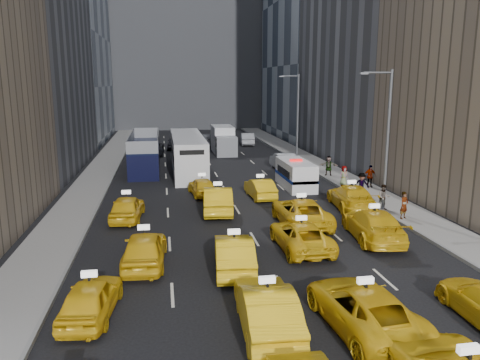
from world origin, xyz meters
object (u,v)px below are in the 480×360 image
(double_decker, at_px, (145,152))
(city_bus, at_px, (188,154))
(nypd_van, at_px, (296,175))
(pedestrian_0, at_px, (404,205))
(box_truck, at_px, (223,140))

(double_decker, height_order, city_bus, city_bus)
(nypd_van, distance_m, double_decker, 15.56)
(double_decker, relative_size, pedestrian_0, 7.04)
(nypd_van, distance_m, pedestrian_0, 10.64)
(city_bus, bearing_deg, nypd_van, -41.13)
(box_truck, bearing_deg, city_bus, -109.24)
(box_truck, relative_size, pedestrian_0, 4.18)
(nypd_van, height_order, city_bus, city_bus)
(nypd_van, relative_size, double_decker, 0.47)
(double_decker, bearing_deg, box_truck, 44.08)
(box_truck, xyz_separation_m, pedestrian_0, (7.20, -28.84, -0.54))
(city_bus, bearing_deg, pedestrian_0, -52.87)
(nypd_van, bearing_deg, city_bus, 141.19)
(nypd_van, relative_size, city_bus, 0.41)
(nypd_van, height_order, box_truck, box_truck)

